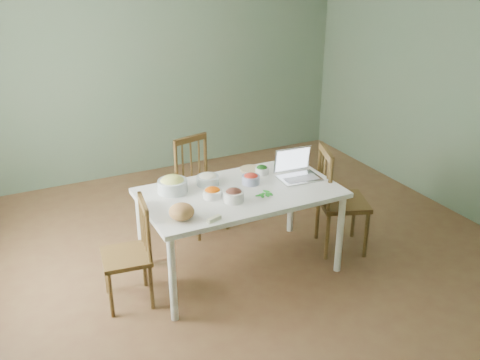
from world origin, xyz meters
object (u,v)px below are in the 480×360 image
chair_left (126,254)px  laptop (300,166)px  chair_right (343,200)px  bowl_squash (172,184)px  dining_table (240,231)px  chair_far (202,186)px  bread_boule (182,212)px

chair_left → laptop: laptop is taller
chair_right → bowl_squash: bearing=99.0°
chair_right → bowl_squash: size_ratio=4.09×
dining_table → laptop: size_ratio=4.65×
chair_far → bread_boule: (-0.63, -1.12, 0.37)m
chair_right → bread_boule: (-1.68, -0.18, 0.34)m
chair_left → dining_table: bearing=98.3°
chair_right → laptop: 0.61m
chair_left → bread_boule: size_ratio=4.56×
chair_right → laptop: laptop is taller
chair_far → chair_right: size_ratio=0.94×
bread_boule → chair_right: bearing=6.1°
chair_left → chair_far: bearing=137.6°
bread_boule → bowl_squash: size_ratio=0.78×
dining_table → laptop: bearing=-1.0°
laptop → dining_table: bearing=-177.3°
dining_table → chair_right: bearing=-4.8°
chair_left → bowl_squash: bearing=123.4°
chair_left → bread_boule: 0.62m
chair_left → laptop: (1.62, 0.01, 0.47)m
dining_table → bowl_squash: 0.74m
chair_far → chair_right: bearing=-56.1°
dining_table → bowl_squash: size_ratio=6.67×
bowl_squash → chair_far: bearing=50.0°
laptop → chair_left: bearing=-176.1°
bread_boule → laptop: laptop is taller
bowl_squash → chair_left: bearing=-154.0°
chair_far → bowl_squash: bearing=-144.1°
chair_left → bread_boule: (0.40, -0.25, 0.41)m
dining_table → chair_left: bearing=-179.1°
bread_boule → dining_table: bearing=22.9°
chair_left → chair_right: 2.08m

